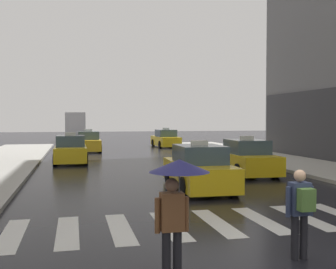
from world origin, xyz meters
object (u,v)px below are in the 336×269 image
Objects in this scene: taxi_second at (246,159)px; pedestrian_with_backpack at (301,207)px; taxi_fourth at (88,142)px; box_truck at (75,126)px; taxi_third at (71,150)px; taxi_lead at (199,169)px; pedestrian_with_umbrella at (177,186)px; taxi_fifth at (166,139)px.

taxi_second is 2.79× the size of pedestrian_with_backpack.
taxi_fourth is 16.05m from box_truck.
taxi_fourth is 2.75× the size of pedestrian_with_backpack.
pedestrian_with_backpack is at bearing -76.95° from taxi_third.
pedestrian_with_backpack is (4.21, -18.14, 0.25)m from taxi_third.
pedestrian_with_backpack is (3.86, -42.33, -0.88)m from box_truck.
taxi_second and taxi_third have the same top height.
taxi_second is 0.61× the size of box_truck.
pedestrian_with_backpack is at bearing -109.26° from taxi_second.
pedestrian_with_umbrella is at bearing -109.80° from taxi_lead.
pedestrian_with_backpack is at bearing -84.79° from box_truck.
taxi_third is 18.62m from pedestrian_with_backpack.
pedestrian_with_umbrella reaches higher than taxi_fifth.
taxi_third is at bearing 114.03° from taxi_lead.
taxi_second is 32.24m from box_truck.
pedestrian_with_umbrella is at bearing -84.58° from taxi_third.
taxi_second is at bearing -76.14° from box_truck.
pedestrian_with_backpack is at bearing -93.52° from taxi_lead.
taxi_third is (-4.68, 10.49, 0.00)m from taxi_lead.
taxi_lead is 1.01× the size of taxi_fourth.
pedestrian_with_backpack is at bearing -83.77° from taxi_fourth.
taxi_lead is at bearing -134.93° from taxi_second.
taxi_third and taxi_fourth have the same top height.
taxi_fourth is 26.51m from pedestrian_with_backpack.
taxi_lead and taxi_third have the same top height.
taxi_fourth is at bearing 113.75° from taxi_second.
taxi_third reaches higher than pedestrian_with_backpack.
box_truck is at bearing 97.12° from taxi_lead.
taxi_fourth is (1.33, 8.21, 0.00)m from taxi_third.
box_truck reaches higher than taxi_fourth.
taxi_fifth reaches higher than pedestrian_with_backpack.
taxi_second is 11.70m from pedestrian_with_backpack.
taxi_lead is 8.64m from pedestrian_with_umbrella.
taxi_lead is at bearing 86.48° from pedestrian_with_backpack.
taxi_lead is at bearing -82.88° from box_truck.
taxi_second and taxi_fourth have the same top height.
pedestrian_with_umbrella is (-6.30, -11.50, 0.79)m from taxi_second.
taxi_fifth is 0.61× the size of box_truck.
taxi_lead is 7.67m from pedestrian_with_backpack.
taxi_fourth is 0.99× the size of taxi_fifth.
pedestrian_with_umbrella is at bearing -89.08° from taxi_fourth.
taxi_lead is 34.97m from box_truck.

